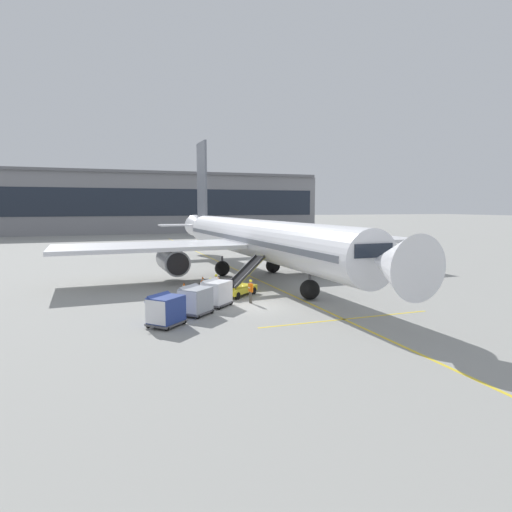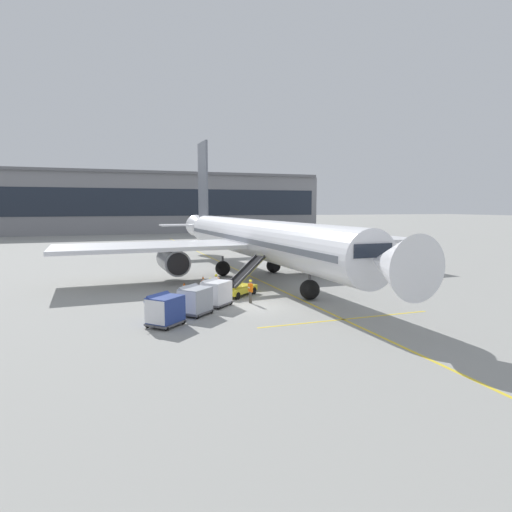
# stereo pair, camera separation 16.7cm
# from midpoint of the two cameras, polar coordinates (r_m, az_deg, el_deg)

# --- Properties ---
(ground_plane) EXTENTS (600.00, 600.00, 0.00)m
(ground_plane) POSITION_cam_midpoint_polar(r_m,az_deg,el_deg) (30.62, 0.19, -6.65)
(ground_plane) COLOR gray
(parked_airplane) EXTENTS (37.57, 47.58, 15.96)m
(parked_airplane) POSITION_cam_midpoint_polar(r_m,az_deg,el_deg) (43.49, -0.70, 2.33)
(parked_airplane) COLOR white
(parked_airplane) RESTS_ON ground
(belt_loader) EXTENTS (4.91, 4.36, 2.94)m
(belt_loader) POSITION_cam_midpoint_polar(r_m,az_deg,el_deg) (34.25, -2.34, -3.78)
(belt_loader) COLOR gold
(belt_loader) RESTS_ON ground
(baggage_cart_lead) EXTENTS (2.55, 2.53, 1.91)m
(baggage_cart_lead) POSITION_cam_midpoint_polar(r_m,az_deg,el_deg) (30.56, -5.47, -4.79)
(baggage_cart_lead) COLOR #515156
(baggage_cart_lead) RESTS_ON ground
(baggage_cart_second) EXTENTS (2.55, 2.53, 1.91)m
(baggage_cart_second) POSITION_cam_midpoint_polar(r_m,az_deg,el_deg) (28.30, -8.22, -5.75)
(baggage_cart_second) COLOR #515156
(baggage_cart_second) RESTS_ON ground
(baggage_cart_third) EXTENTS (2.55, 2.53, 1.91)m
(baggage_cart_third) POSITION_cam_midpoint_polar(r_m,az_deg,el_deg) (26.01, -12.07, -6.92)
(baggage_cart_third) COLOR #515156
(baggage_cart_third) RESTS_ON ground
(ground_crew_by_loader) EXTENTS (0.51, 0.39, 1.74)m
(ground_crew_by_loader) POSITION_cam_midpoint_polar(r_m,az_deg,el_deg) (32.27, -6.16, -4.20)
(ground_crew_by_loader) COLOR #514C42
(ground_crew_by_loader) RESTS_ON ground
(ground_crew_by_carts) EXTENTS (0.57, 0.27, 1.74)m
(ground_crew_by_carts) POSITION_cam_midpoint_polar(r_m,az_deg,el_deg) (34.07, -5.43, -3.62)
(ground_crew_by_carts) COLOR #514C42
(ground_crew_by_carts) RESTS_ON ground
(ground_crew_marshaller) EXTENTS (0.28, 0.57, 1.74)m
(ground_crew_marshaller) POSITION_cam_midpoint_polar(r_m,az_deg,el_deg) (31.39, -0.87, -4.46)
(ground_crew_marshaller) COLOR #514C42
(ground_crew_marshaller) RESTS_ON ground
(safety_cone_engine_keepout) EXTENTS (0.63, 0.63, 0.71)m
(safety_cone_engine_keepout) POSITION_cam_midpoint_polar(r_m,az_deg,el_deg) (36.57, -9.63, -4.02)
(safety_cone_engine_keepout) COLOR black
(safety_cone_engine_keepout) RESTS_ON ground
(safety_cone_wingtip) EXTENTS (0.64, 0.64, 0.72)m
(safety_cone_wingtip) POSITION_cam_midpoint_polar(r_m,az_deg,el_deg) (39.51, -7.17, -3.18)
(safety_cone_wingtip) COLOR black
(safety_cone_wingtip) RESTS_ON ground
(apron_guidance_line_lead_in) EXTENTS (0.20, 110.00, 0.01)m
(apron_guidance_line_lead_in) POSITION_cam_midpoint_polar(r_m,az_deg,el_deg) (43.02, -0.61, -2.80)
(apron_guidance_line_lead_in) COLOR yellow
(apron_guidance_line_lead_in) RESTS_ON ground
(apron_guidance_line_stop_bar) EXTENTS (12.00, 0.20, 0.01)m
(apron_guidance_line_stop_bar) POSITION_cam_midpoint_polar(r_m,az_deg,el_deg) (27.85, 11.88, -8.13)
(apron_guidance_line_stop_bar) COLOR yellow
(apron_guidance_line_stop_bar) RESTS_ON ground
(terminal_building) EXTENTS (108.89, 22.48, 16.11)m
(terminal_building) POSITION_cam_midpoint_polar(r_m,az_deg,el_deg) (124.42, -17.78, 6.70)
(terminal_building) COLOR gray
(terminal_building) RESTS_ON ground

